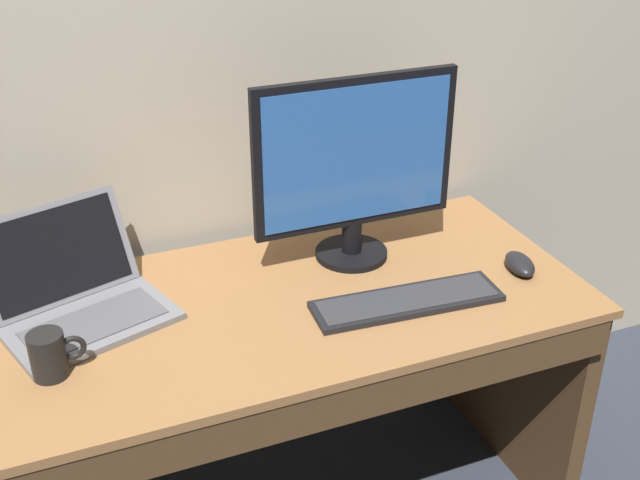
{
  "coord_description": "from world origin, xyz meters",
  "views": [
    {
      "loc": [
        -0.51,
        -1.49,
        1.71
      ],
      "look_at": [
        0.09,
        0.0,
        0.84
      ],
      "focal_mm": 44.67,
      "sensor_mm": 36.0,
      "label": 1
    }
  ],
  "objects_px": {
    "wired_keyboard": "(407,301)",
    "coffee_mug": "(50,355)",
    "laptop_space_gray": "(78,297)",
    "external_monitor": "(355,167)",
    "computer_mouse": "(520,264)"
  },
  "relations": [
    {
      "from": "laptop_space_gray",
      "to": "external_monitor",
      "type": "distance_m",
      "value": 0.71
    },
    {
      "from": "coffee_mug",
      "to": "wired_keyboard",
      "type": "bearing_deg",
      "value": -2.46
    },
    {
      "from": "laptop_space_gray",
      "to": "computer_mouse",
      "type": "relative_size",
      "value": 3.75
    },
    {
      "from": "laptop_space_gray",
      "to": "wired_keyboard",
      "type": "bearing_deg",
      "value": -18.23
    },
    {
      "from": "wired_keyboard",
      "to": "coffee_mug",
      "type": "bearing_deg",
      "value": 177.54
    },
    {
      "from": "laptop_space_gray",
      "to": "computer_mouse",
      "type": "bearing_deg",
      "value": -10.98
    },
    {
      "from": "external_monitor",
      "to": "wired_keyboard",
      "type": "bearing_deg",
      "value": -83.88
    },
    {
      "from": "laptop_space_gray",
      "to": "coffee_mug",
      "type": "xyz_separation_m",
      "value": [
        -0.08,
        -0.2,
        -0.0
      ]
    },
    {
      "from": "external_monitor",
      "to": "wired_keyboard",
      "type": "distance_m",
      "value": 0.35
    },
    {
      "from": "external_monitor",
      "to": "laptop_space_gray",
      "type": "bearing_deg",
      "value": -178.76
    },
    {
      "from": "laptop_space_gray",
      "to": "wired_keyboard",
      "type": "relative_size",
      "value": 0.94
    },
    {
      "from": "external_monitor",
      "to": "wired_keyboard",
      "type": "relative_size",
      "value": 1.13
    },
    {
      "from": "wired_keyboard",
      "to": "coffee_mug",
      "type": "xyz_separation_m",
      "value": [
        -0.79,
        0.03,
        0.04
      ]
    },
    {
      "from": "wired_keyboard",
      "to": "computer_mouse",
      "type": "height_order",
      "value": "computer_mouse"
    },
    {
      "from": "coffee_mug",
      "to": "computer_mouse",
      "type": "bearing_deg",
      "value": -0.11
    }
  ]
}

